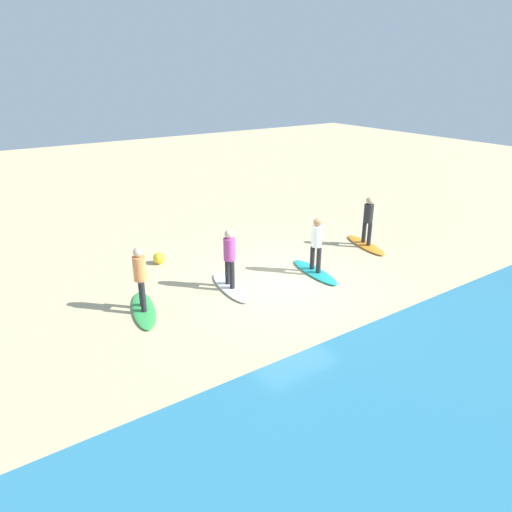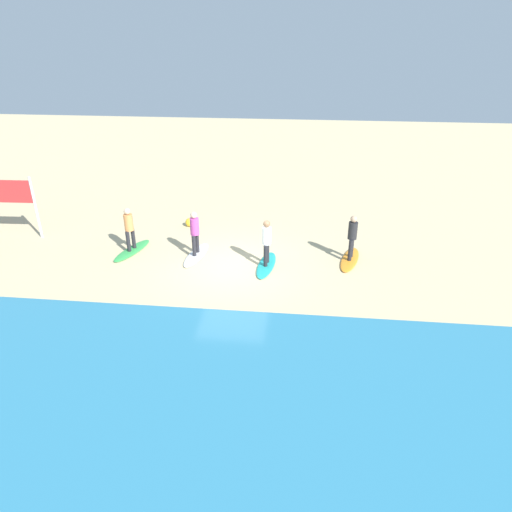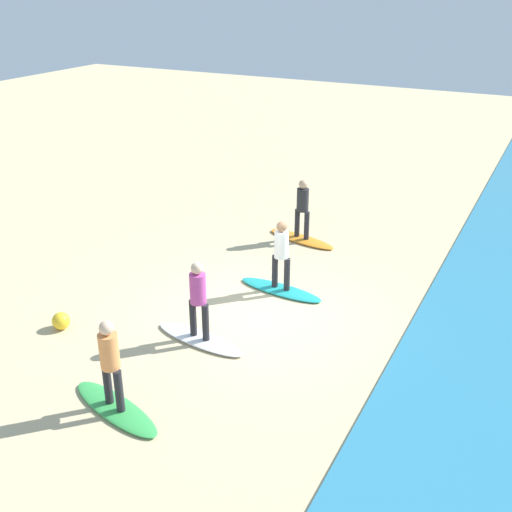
% 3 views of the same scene
% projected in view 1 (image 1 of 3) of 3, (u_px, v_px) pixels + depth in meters
% --- Properties ---
extents(ground_plane, '(60.00, 60.00, 0.00)m').
position_uv_depth(ground_plane, '(284.00, 284.00, 13.32)').
color(ground_plane, '#CCB789').
extents(surfboard_orange, '(1.04, 2.17, 0.09)m').
position_uv_depth(surfboard_orange, '(366.00, 245.00, 16.11)').
color(surfboard_orange, orange).
rests_on(surfboard_orange, ground).
extents(surfer_orange, '(0.32, 0.45, 1.64)m').
position_uv_depth(surfer_orange, '(368.00, 217.00, 15.74)').
color(surfer_orange, '#232328').
rests_on(surfer_orange, surfboard_orange).
extents(surfboard_teal, '(0.78, 2.15, 0.09)m').
position_uv_depth(surfboard_teal, '(315.00, 272.00, 13.98)').
color(surfboard_teal, teal).
rests_on(surfboard_teal, ground).
extents(surfer_teal, '(0.32, 0.46, 1.64)m').
position_uv_depth(surfer_teal, '(316.00, 241.00, 13.61)').
color(surfer_teal, '#232328').
rests_on(surfer_teal, surfboard_teal).
extents(surfboard_white, '(0.84, 2.16, 0.09)m').
position_uv_depth(surfboard_white, '(230.00, 287.00, 13.01)').
color(surfboard_white, white).
rests_on(surfboard_white, ground).
extents(surfer_white, '(0.32, 0.46, 1.64)m').
position_uv_depth(surfer_white, '(229.00, 254.00, 12.64)').
color(surfer_white, '#232328').
rests_on(surfer_white, surfboard_white).
extents(surfboard_green, '(1.11, 2.17, 0.09)m').
position_uv_depth(surfboard_green, '(144.00, 310.00, 11.80)').
color(surfboard_green, green).
rests_on(surfboard_green, ground).
extents(surfer_green, '(0.32, 0.45, 1.64)m').
position_uv_depth(surfer_green, '(140.00, 274.00, 11.43)').
color(surfer_green, '#232328').
rests_on(surfer_green, surfboard_green).
extents(beach_ball, '(0.37, 0.37, 0.37)m').
position_uv_depth(beach_ball, '(159.00, 258.00, 14.62)').
color(beach_ball, yellow).
rests_on(beach_ball, ground).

